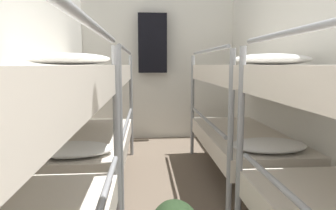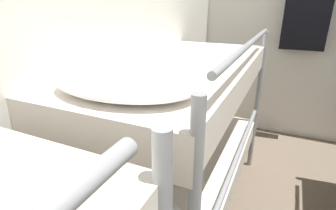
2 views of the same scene
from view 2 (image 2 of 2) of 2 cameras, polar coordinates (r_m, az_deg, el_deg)
The scene contains 4 objects.
wall_left at distance 1.30m, azimuth -29.17°, elevation -0.77°, with size 0.06×5.40×2.22m.
wall_back at distance 3.39m, azimuth 28.64°, elevation 11.47°, with size 2.50×0.06×2.22m.
bunk_stack_left_far at distance 1.76m, azimuth 2.73°, elevation -4.87°, with size 0.81×1.83×1.35m.
hanging_coat at distance 3.21m, azimuth 28.25°, elevation 18.60°, with size 0.44×0.12×0.90m.
Camera 2 is at (-0.21, 1.95, 1.54)m, focal length 28.00 mm.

